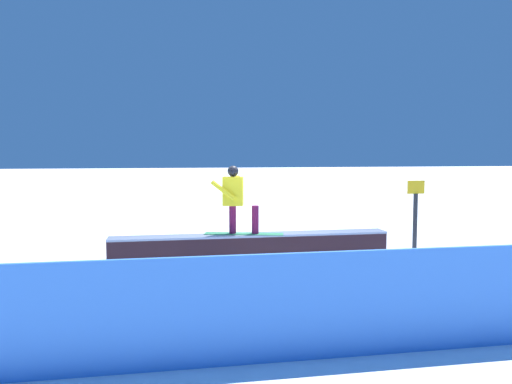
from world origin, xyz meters
name	(u,v)px	position (x,y,z in m)	size (l,w,h in m)	color
ground_plane	(252,268)	(0.00, 0.00, 0.00)	(120.00, 120.00, 0.00)	white
grind_box	(252,253)	(0.00, 0.00, 0.32)	(5.64, 0.54, 0.70)	black
snowboarder	(236,198)	(0.31, -0.04, 1.44)	(1.60, 0.64, 1.37)	#368653
safety_fence	(314,306)	(0.00, 4.52, 0.62)	(12.82, 0.06, 1.24)	#3A7AE5
trail_marker	(415,215)	(-3.87, -0.68, 0.92)	(0.40, 0.10, 1.70)	#262628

